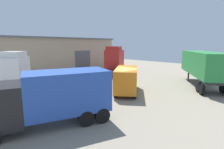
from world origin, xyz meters
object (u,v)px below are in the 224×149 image
Objects in this scene: delivery_van_orange at (126,79)px; box_truck_black at (52,95)px; tractor_unit_red at (113,61)px; tractor_unit_white at (19,73)px; container_trailer_green at (203,64)px.

delivery_van_orange is 0.76× the size of box_truck_black.
tractor_unit_red reaches higher than delivery_van_orange.
tractor_unit_red reaches higher than box_truck_black.
tractor_unit_red is at bearing -134.78° from tractor_unit_white.
delivery_van_orange is (7.35, -7.80, -0.55)m from tractor_unit_white.
container_trailer_green is 16.67m from box_truck_black.
tractor_unit_white is at bearing 106.37° from container_trailer_green.
container_trailer_green is 1.27× the size of box_truck_black.
tractor_unit_red reaches higher than tractor_unit_white.
tractor_unit_red is (-1.29, 12.76, -0.41)m from container_trailer_green.
container_trailer_green is 1.68× the size of delivery_van_orange.
tractor_unit_white reaches higher than box_truck_black.
container_trailer_green is 12.84m from tractor_unit_red.
tractor_unit_white is at bearing -77.16° from box_truck_black.
container_trailer_green is at bearing -65.90° from delivery_van_orange.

